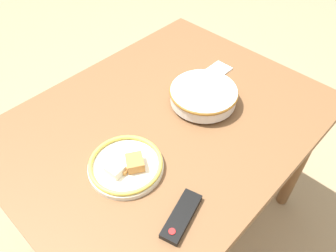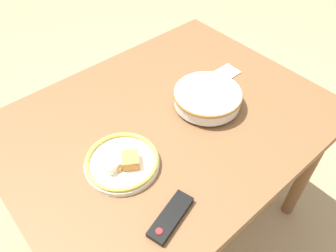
{
  "view_description": "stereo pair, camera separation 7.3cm",
  "coord_description": "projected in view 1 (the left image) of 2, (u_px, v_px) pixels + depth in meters",
  "views": [
    {
      "loc": [
        0.62,
        0.6,
        1.64
      ],
      "look_at": [
        0.04,
        0.06,
        0.8
      ],
      "focal_mm": 35.0,
      "sensor_mm": 36.0,
      "label": 1
    },
    {
      "loc": [
        0.57,
        0.65,
        1.64
      ],
      "look_at": [
        0.04,
        0.06,
        0.8
      ],
      "focal_mm": 35.0,
      "sensor_mm": 36.0,
      "label": 2
    }
  ],
  "objects": [
    {
      "name": "ground_plane",
      "position": [
        166.0,
        218.0,
        1.78
      ],
      "size": [
        8.0,
        8.0,
        0.0
      ],
      "primitive_type": "plane",
      "color": "#9E8460"
    },
    {
      "name": "dining_table",
      "position": [
        165.0,
        135.0,
        1.29
      ],
      "size": [
        1.21,
        0.93,
        0.77
      ],
      "color": "brown",
      "rests_on": "ground_plane"
    },
    {
      "name": "noodle_bowl",
      "position": [
        203.0,
        95.0,
        1.26
      ],
      "size": [
        0.26,
        0.26,
        0.07
      ],
      "color": "silver",
      "rests_on": "dining_table"
    },
    {
      "name": "food_plate",
      "position": [
        126.0,
        165.0,
        1.05
      ],
      "size": [
        0.25,
        0.25,
        0.05
      ],
      "color": "silver",
      "rests_on": "dining_table"
    },
    {
      "name": "tv_remote",
      "position": [
        181.0,
        216.0,
        0.94
      ],
      "size": [
        0.18,
        0.1,
        0.02
      ],
      "rotation": [
        0.0,
        0.0,
        4.99
      ],
      "color": "black",
      "rests_on": "dining_table"
    },
    {
      "name": "folded_napkin",
      "position": [
        217.0,
        70.0,
        1.42
      ],
      "size": [
        0.11,
        0.08,
        0.01
      ],
      "color": "white",
      "rests_on": "dining_table"
    }
  ]
}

